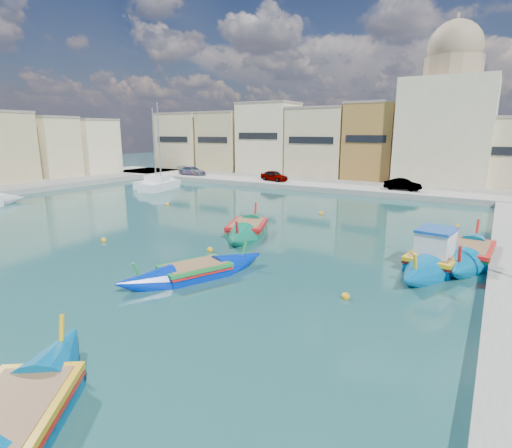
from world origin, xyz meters
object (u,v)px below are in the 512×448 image
Objects in this scene: luzzu_blue_south at (195,272)px; yacht_midnorth at (163,183)px; luzzu_turquoise_cabin at (437,259)px; church_block at (448,116)px; luzzu_green at (247,229)px; luzzu_cyan_mid at (468,254)px; yacht_north at (167,184)px; luzzu_cyan_south at (14,422)px.

luzzu_blue_south is 0.77× the size of yacht_midnorth.
church_block is at bearing 96.58° from luzzu_turquoise_cabin.
church_block reaches higher than luzzu_blue_south.
luzzu_turquoise_cabin is at bearing 38.57° from luzzu_blue_south.
luzzu_turquoise_cabin is 11.85m from luzzu_green.
luzzu_green is 8.50m from luzzu_blue_south.
church_block is 35.34m from yacht_midnorth.
luzzu_cyan_mid reaches higher than luzzu_green.
luzzu_turquoise_cabin is at bearing -122.40° from luzzu_cyan_mid.
luzzu_green is 26.19m from yacht_midnorth.
luzzu_green is at bearing -34.10° from yacht_north.
church_block is at bearing 99.42° from luzzu_cyan_mid.
church_block is 2.43× the size of luzzu_blue_south.
luzzu_turquoise_cabin is 12.24m from luzzu_blue_south.
luzzu_cyan_south is at bearing -93.40° from church_block.
luzzu_green is at bearing 105.92° from luzzu_cyan_south.
yacht_midnorth reaches higher than luzzu_blue_south.
church_block reaches higher than luzzu_cyan_south.
luzzu_blue_south is 31.26m from yacht_north.
luzzu_turquoise_cabin is 1.07× the size of luzzu_cyan_mid.
luzzu_cyan_mid is (1.29, 2.03, -0.09)m from luzzu_turquoise_cabin.
luzzu_blue_south is at bearing -98.37° from church_block.
church_block is 2.16× the size of luzzu_green.
luzzu_turquoise_cabin is at bearing -2.69° from luzzu_green.
luzzu_green is (-11.84, 0.56, -0.09)m from luzzu_turquoise_cabin.
yacht_midnorth is at bearing -150.29° from church_block.
luzzu_green reaches higher than luzzu_blue_south.
luzzu_green is (-13.12, -1.47, -0.00)m from luzzu_cyan_mid.
church_block is at bearing 86.60° from luzzu_cyan_south.
yacht_north is (-33.25, 12.15, 0.13)m from luzzu_cyan_mid.
yacht_midnorth is (-29.90, -17.06, -8.00)m from church_block.
church_block is 2.42× the size of luzzu_cyan_south.
luzzu_green reaches higher than luzzu_cyan_south.
luzzu_cyan_mid is 35.40m from yacht_north.
luzzu_blue_south is 33.09m from yacht_midnorth.
luzzu_cyan_south is 40.60m from yacht_north.
luzzu_cyan_mid is at bearing -20.07° from yacht_north.
luzzu_cyan_mid is at bearing 67.92° from luzzu_cyan_south.
luzzu_cyan_mid is 14.53m from luzzu_blue_south.
church_block is at bearing 81.63° from luzzu_blue_south.
yacht_midnorth reaches higher than luzzu_green.
luzzu_turquoise_cabin is at bearing -83.42° from church_block.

